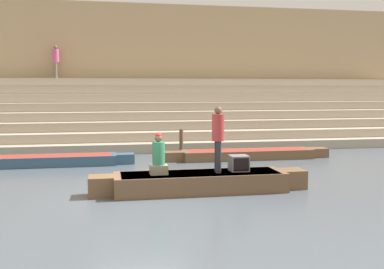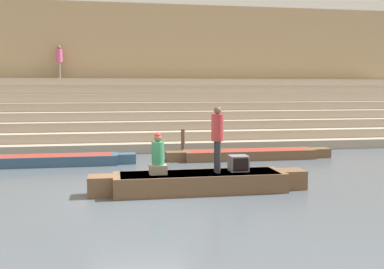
{
  "view_description": "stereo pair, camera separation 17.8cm",
  "coord_description": "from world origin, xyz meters",
  "px_view_note": "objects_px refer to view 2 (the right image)",
  "views": [
    {
      "loc": [
        -0.81,
        -11.19,
        2.72
      ],
      "look_at": [
        1.6,
        1.49,
        1.41
      ],
      "focal_mm": 42.0,
      "sensor_mm": 36.0,
      "label": 1
    },
    {
      "loc": [
        -0.63,
        -11.22,
        2.72
      ],
      "look_at": [
        1.6,
        1.49,
        1.41
      ],
      "focal_mm": 42.0,
      "sensor_mm": 36.0,
      "label": 2
    }
  ],
  "objects_px": {
    "person_rowing": "(158,157)",
    "moored_boat_distant": "(250,154)",
    "mooring_post": "(183,143)",
    "moored_boat_shore": "(51,160)",
    "person_on_steps": "(59,59)",
    "person_standing": "(217,134)",
    "tv_set": "(238,163)",
    "rowboat_main": "(200,182)"
  },
  "relations": [
    {
      "from": "person_rowing",
      "to": "moored_boat_distant",
      "type": "bearing_deg",
      "value": 45.96
    },
    {
      "from": "person_rowing",
      "to": "mooring_post",
      "type": "relative_size",
      "value": 1.0
    },
    {
      "from": "moored_boat_shore",
      "to": "person_on_steps",
      "type": "height_order",
      "value": "person_on_steps"
    },
    {
      "from": "person_standing",
      "to": "mooring_post",
      "type": "xyz_separation_m",
      "value": [
        0.09,
        6.51,
        -0.98
      ]
    },
    {
      "from": "person_standing",
      "to": "moored_boat_shore",
      "type": "relative_size",
      "value": 0.29
    },
    {
      "from": "tv_set",
      "to": "moored_boat_distant",
      "type": "distance_m",
      "value": 5.49
    },
    {
      "from": "moored_boat_distant",
      "to": "person_standing",
      "type": "bearing_deg",
      "value": -118.84
    },
    {
      "from": "person_on_steps",
      "to": "person_standing",
      "type": "bearing_deg",
      "value": -42.8
    },
    {
      "from": "mooring_post",
      "to": "person_on_steps",
      "type": "relative_size",
      "value": 0.64
    },
    {
      "from": "tv_set",
      "to": "mooring_post",
      "type": "xyz_separation_m",
      "value": [
        -0.52,
        6.4,
        -0.18
      ]
    },
    {
      "from": "moored_boat_shore",
      "to": "person_on_steps",
      "type": "relative_size",
      "value": 3.53
    },
    {
      "from": "person_rowing",
      "to": "person_standing",
      "type": "bearing_deg",
      "value": -7.17
    },
    {
      "from": "person_rowing",
      "to": "moored_boat_shore",
      "type": "height_order",
      "value": "person_rowing"
    },
    {
      "from": "person_rowing",
      "to": "mooring_post",
      "type": "bearing_deg",
      "value": 69.79
    },
    {
      "from": "rowboat_main",
      "to": "person_on_steps",
      "type": "height_order",
      "value": "person_on_steps"
    },
    {
      "from": "rowboat_main",
      "to": "tv_set",
      "type": "relative_size",
      "value": 11.7
    },
    {
      "from": "moored_boat_shore",
      "to": "moored_boat_distant",
      "type": "bearing_deg",
      "value": -1.73
    },
    {
      "from": "moored_boat_shore",
      "to": "tv_set",
      "type": "bearing_deg",
      "value": -44.89
    },
    {
      "from": "person_standing",
      "to": "moored_boat_distant",
      "type": "relative_size",
      "value": 0.27
    },
    {
      "from": "rowboat_main",
      "to": "mooring_post",
      "type": "xyz_separation_m",
      "value": [
        0.55,
        6.47,
        0.28
      ]
    },
    {
      "from": "person_standing",
      "to": "moored_boat_shore",
      "type": "xyz_separation_m",
      "value": [
        -4.92,
        5.06,
        -1.33
      ]
    },
    {
      "from": "person_rowing",
      "to": "moored_boat_shore",
      "type": "xyz_separation_m",
      "value": [
        -3.34,
        5.02,
        -0.77
      ]
    },
    {
      "from": "tv_set",
      "to": "mooring_post",
      "type": "distance_m",
      "value": 6.43
    },
    {
      "from": "moored_boat_shore",
      "to": "moored_boat_distant",
      "type": "distance_m",
      "value": 7.44
    },
    {
      "from": "person_rowing",
      "to": "moored_boat_distant",
      "type": "relative_size",
      "value": 0.17
    },
    {
      "from": "rowboat_main",
      "to": "moored_boat_distant",
      "type": "relative_size",
      "value": 0.88
    },
    {
      "from": "mooring_post",
      "to": "rowboat_main",
      "type": "bearing_deg",
      "value": -94.9
    },
    {
      "from": "person_rowing",
      "to": "moored_boat_distant",
      "type": "distance_m",
      "value": 6.66
    },
    {
      "from": "person_standing",
      "to": "person_on_steps",
      "type": "bearing_deg",
      "value": 112.64
    },
    {
      "from": "tv_set",
      "to": "mooring_post",
      "type": "relative_size",
      "value": 0.45
    },
    {
      "from": "rowboat_main",
      "to": "moored_boat_shore",
      "type": "distance_m",
      "value": 6.71
    },
    {
      "from": "person_rowing",
      "to": "mooring_post",
      "type": "height_order",
      "value": "person_rowing"
    },
    {
      "from": "person_standing",
      "to": "moored_boat_distant",
      "type": "distance_m",
      "value": 5.96
    },
    {
      "from": "person_standing",
      "to": "moored_boat_distant",
      "type": "xyz_separation_m",
      "value": [
        2.52,
        5.23,
        -1.33
      ]
    },
    {
      "from": "tv_set",
      "to": "person_rowing",
      "type": "bearing_deg",
      "value": -176.38
    },
    {
      "from": "moored_boat_distant",
      "to": "person_on_steps",
      "type": "height_order",
      "value": "person_on_steps"
    },
    {
      "from": "rowboat_main",
      "to": "person_rowing",
      "type": "xyz_separation_m",
      "value": [
        -1.11,
        -0.01,
        0.69
      ]
    },
    {
      "from": "rowboat_main",
      "to": "person_rowing",
      "type": "bearing_deg",
      "value": -176.4
    },
    {
      "from": "person_rowing",
      "to": "moored_boat_shore",
      "type": "bearing_deg",
      "value": 117.87
    },
    {
      "from": "moored_boat_shore",
      "to": "mooring_post",
      "type": "bearing_deg",
      "value": 13.11
    },
    {
      "from": "rowboat_main",
      "to": "person_rowing",
      "type": "height_order",
      "value": "person_rowing"
    },
    {
      "from": "moored_boat_shore",
      "to": "moored_boat_distant",
      "type": "relative_size",
      "value": 0.91
    }
  ]
}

